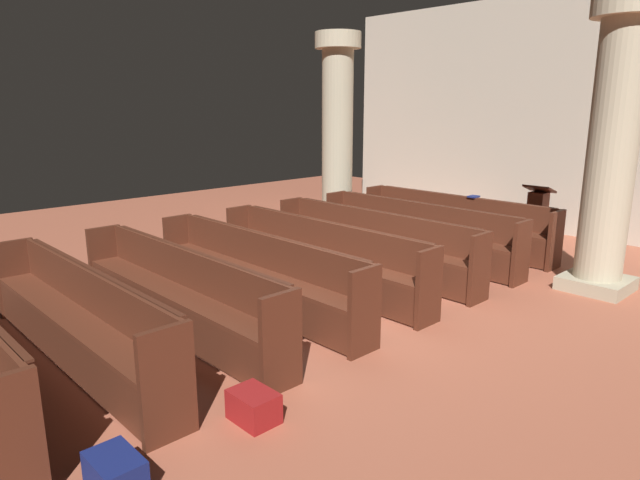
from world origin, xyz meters
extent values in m
plane|color=#AD5B42|center=(0.00, 0.00, 0.00)|extent=(19.20, 19.20, 0.00)
cube|color=beige|center=(0.00, 6.08, 2.25)|extent=(10.00, 0.16, 4.50)
cube|color=#562819|center=(-0.66, 3.54, 0.46)|extent=(3.54, 0.38, 0.05)
cube|color=#562819|center=(-0.66, 3.71, 0.70)|extent=(3.54, 0.04, 0.42)
cube|color=#492215|center=(-0.66, 3.76, 0.90)|extent=(3.40, 0.06, 0.02)
cube|color=#4E2416|center=(-2.46, 3.54, 0.45)|extent=(0.06, 0.44, 0.91)
cube|color=#4E2416|center=(1.14, 3.54, 0.45)|extent=(0.06, 0.44, 0.91)
cube|color=#522618|center=(-0.66, 3.37, 0.23)|extent=(3.54, 0.03, 0.42)
cube|color=#562819|center=(-0.66, 2.46, 0.46)|extent=(3.54, 0.38, 0.05)
cube|color=#562819|center=(-0.66, 2.63, 0.70)|extent=(3.54, 0.04, 0.42)
cube|color=#492215|center=(-0.66, 2.68, 0.90)|extent=(3.40, 0.06, 0.02)
cube|color=#4E2416|center=(-2.46, 2.46, 0.45)|extent=(0.06, 0.44, 0.91)
cube|color=#4E2416|center=(1.14, 2.46, 0.45)|extent=(0.06, 0.44, 0.91)
cube|color=#522618|center=(-0.66, 2.29, 0.23)|extent=(3.54, 0.03, 0.42)
cube|color=#562819|center=(-0.66, 1.39, 0.46)|extent=(3.54, 0.38, 0.05)
cube|color=#562819|center=(-0.66, 1.56, 0.70)|extent=(3.54, 0.04, 0.42)
cube|color=#492215|center=(-0.66, 1.60, 0.90)|extent=(3.40, 0.06, 0.02)
cube|color=#4E2416|center=(-2.46, 1.39, 0.45)|extent=(0.06, 0.44, 0.91)
cube|color=#4E2416|center=(1.14, 1.39, 0.45)|extent=(0.06, 0.44, 0.91)
cube|color=#522618|center=(-0.66, 1.21, 0.23)|extent=(3.54, 0.03, 0.42)
cube|color=#562819|center=(-0.66, 0.31, 0.46)|extent=(3.54, 0.38, 0.05)
cube|color=#562819|center=(-0.66, 0.48, 0.70)|extent=(3.54, 0.05, 0.42)
cube|color=#492215|center=(-0.66, 0.53, 0.90)|extent=(3.40, 0.06, 0.02)
cube|color=#4E2416|center=(-2.46, 0.31, 0.45)|extent=(0.06, 0.44, 0.91)
cube|color=#4E2416|center=(1.14, 0.31, 0.45)|extent=(0.06, 0.44, 0.91)
cube|color=#522618|center=(-0.66, 0.14, 0.23)|extent=(3.54, 0.03, 0.42)
cube|color=#562819|center=(-0.66, -0.77, 0.46)|extent=(3.54, 0.38, 0.05)
cube|color=#562819|center=(-0.66, -0.60, 0.70)|extent=(3.54, 0.04, 0.42)
cube|color=#492215|center=(-0.66, -0.55, 0.90)|extent=(3.40, 0.06, 0.02)
cube|color=#4E2416|center=(-2.46, -0.77, 0.45)|extent=(0.06, 0.44, 0.91)
cube|color=#4E2416|center=(1.14, -0.77, 0.45)|extent=(0.06, 0.44, 0.91)
cube|color=#522618|center=(-0.66, -0.94, 0.23)|extent=(3.54, 0.03, 0.42)
cube|color=#562819|center=(-0.66, -1.84, 0.46)|extent=(3.54, 0.38, 0.05)
cube|color=#562819|center=(-0.66, -1.68, 0.70)|extent=(3.54, 0.04, 0.42)
cube|color=#492215|center=(-0.66, -1.63, 0.90)|extent=(3.40, 0.06, 0.02)
cube|color=#4E2416|center=(-2.46, -1.84, 0.45)|extent=(0.06, 0.44, 0.91)
cube|color=#4E2416|center=(1.14, -1.84, 0.45)|extent=(0.06, 0.44, 0.91)
cube|color=#522618|center=(-0.66, -2.02, 0.23)|extent=(3.54, 0.03, 0.42)
cube|color=#562819|center=(-0.66, -2.92, 0.46)|extent=(3.54, 0.38, 0.05)
cube|color=#562819|center=(-0.66, -2.75, 0.70)|extent=(3.54, 0.04, 0.42)
cube|color=#492215|center=(-0.66, -2.71, 0.90)|extent=(3.40, 0.06, 0.02)
cube|color=#4E2416|center=(-2.46, -2.92, 0.45)|extent=(0.06, 0.44, 0.91)
cube|color=#4E2416|center=(1.14, -2.92, 0.45)|extent=(0.06, 0.44, 0.91)
cube|color=#522618|center=(-0.66, -3.10, 0.23)|extent=(3.54, 0.03, 0.42)
cube|color=#4E2416|center=(1.14, -4.00, 0.45)|extent=(0.06, 0.44, 0.91)
cube|color=tan|center=(1.97, 3.03, 0.09)|extent=(0.82, 0.82, 0.18)
cylinder|color=#BCB293|center=(1.97, 3.03, 1.84)|extent=(0.61, 0.61, 3.31)
cylinder|color=beige|center=(1.97, 3.03, 3.64)|extent=(0.88, 0.88, 0.30)
cube|color=tan|center=(-3.24, 3.27, 0.09)|extent=(0.82, 0.82, 0.18)
cylinder|color=#BCB293|center=(-3.24, 3.27, 1.84)|extent=(0.61, 0.61, 3.31)
cylinder|color=beige|center=(-3.24, 3.27, 3.64)|extent=(0.88, 0.88, 0.30)
cube|color=#411E13|center=(0.23, 4.84, 0.03)|extent=(0.45, 0.45, 0.06)
cube|color=#4C2316|center=(0.23, 4.84, 0.47)|extent=(0.28, 0.28, 0.95)
cube|color=#502518|center=(0.23, 4.84, 1.01)|extent=(0.48, 0.35, 0.15)
cube|color=navy|center=(-0.42, 3.75, 0.92)|extent=(0.14, 0.19, 0.03)
cube|color=maroon|center=(1.35, -2.31, 0.12)|extent=(0.39, 0.29, 0.25)
cube|color=navy|center=(1.41, -3.46, 0.13)|extent=(0.41, 0.28, 0.26)
camera|label=1|loc=(4.59, -4.67, 2.45)|focal=31.24mm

